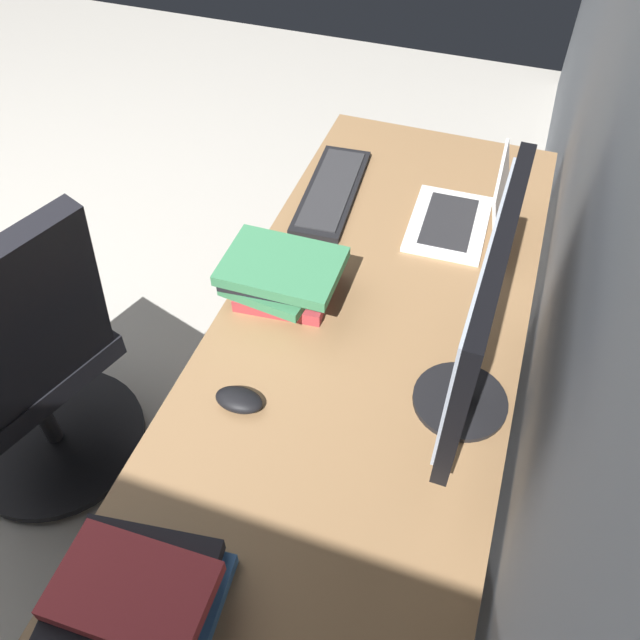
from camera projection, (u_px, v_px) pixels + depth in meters
The scene contains 9 objects.
desk at pixel (341, 412), 1.45m from camera, with size 2.18×0.71×0.73m.
drawer_pedestal at pixel (377, 402), 1.86m from camera, with size 0.40×0.51×0.69m.
monitor_primary at pixel (481, 316), 1.19m from camera, with size 0.54×0.20×0.47m.
laptop_left at pixel (469, 215), 1.74m from camera, with size 0.29×0.25×0.21m.
keyboard_main at pixel (332, 191), 1.87m from camera, with size 0.43×0.17×0.02m.
mouse_main at pixel (239, 400), 1.37m from camera, with size 0.06×0.10×0.03m, color black.
book_stack_near at pixel (137, 594), 1.08m from camera, with size 0.26×0.29×0.09m.
book_stack_far at pixel (282, 275), 1.57m from camera, with size 0.23×0.28×0.11m.
office_chair at pixel (30, 372), 1.79m from camera, with size 0.56×0.60×0.97m.
Camera 1 is at (1.19, 2.02, 1.87)m, focal length 36.85 mm.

